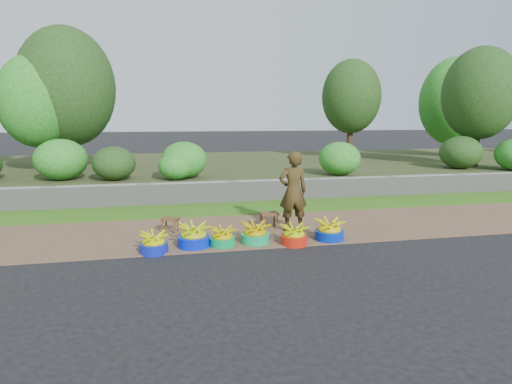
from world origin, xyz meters
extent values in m
plane|color=black|center=(0.00, 0.00, 0.00)|extent=(120.00, 120.00, 0.00)
cube|color=brown|center=(0.00, 1.25, 0.01)|extent=(80.00, 2.50, 0.02)
cube|color=#346716|center=(0.00, 3.25, 0.02)|extent=(80.00, 1.50, 0.04)
cube|color=gray|center=(0.00, 4.10, 0.28)|extent=(80.00, 0.35, 0.55)
cube|color=#373E1E|center=(0.00, 9.00, 0.25)|extent=(80.00, 10.00, 0.50)
cylinder|color=#322315|center=(-4.68, 8.06, 1.36)|extent=(0.23, 0.23, 1.72)
ellipsoid|color=#234518|center=(-4.68, 8.06, 3.12)|extent=(2.99, 2.99, 3.74)
cylinder|color=#322315|center=(-5.47, 7.54, 1.24)|extent=(0.21, 0.21, 1.49)
ellipsoid|color=#2E8824|center=(-5.47, 7.54, 2.66)|extent=(2.24, 2.24, 2.80)
cylinder|color=#322315|center=(5.83, 9.99, 1.40)|extent=(0.24, 0.24, 1.80)
ellipsoid|color=#234518|center=(5.83, 9.99, 3.02)|extent=(2.40, 2.40, 2.99)
cylinder|color=#322315|center=(10.52, 9.77, 1.22)|extent=(0.21, 0.21, 1.45)
ellipsoid|color=#2E8824|center=(10.52, 9.77, 2.85)|extent=(3.00, 3.00, 3.75)
cylinder|color=#322315|center=(8.79, 6.17, 1.37)|extent=(0.23, 0.23, 1.73)
ellipsoid|color=#234518|center=(8.79, 6.17, 2.97)|extent=(2.48, 2.48, 3.10)
ellipsoid|color=#2E8824|center=(3.32, 5.02, 0.99)|extent=(1.22, 1.22, 0.98)
ellipsoid|color=#234518|center=(-3.05, 5.30, 0.96)|extent=(1.14, 1.14, 0.92)
ellipsoid|color=#2E8824|center=(-1.18, 5.33, 1.01)|extent=(1.27, 1.27, 1.02)
ellipsoid|color=#234518|center=(7.87, 5.72, 1.04)|extent=(1.35, 1.35, 1.08)
ellipsoid|color=#2E8824|center=(-1.41, 5.03, 0.88)|extent=(0.95, 0.95, 0.76)
ellipsoid|color=#2E8824|center=(-4.46, 5.64, 1.06)|extent=(1.39, 1.39, 1.11)
cylinder|color=#0E1CA5|center=(-1.90, 0.17, 0.08)|extent=(0.47, 0.47, 0.17)
ellipsoid|color=#B2BD00|center=(-1.90, 0.17, 0.21)|extent=(0.41, 0.41, 0.27)
cylinder|color=#051CD2|center=(-1.24, 0.35, 0.10)|extent=(0.55, 0.55, 0.20)
ellipsoid|color=#A1B308|center=(-1.24, 0.35, 0.25)|extent=(0.48, 0.48, 0.31)
cylinder|color=#048E45|center=(-0.75, 0.30, 0.08)|extent=(0.44, 0.44, 0.16)
ellipsoid|color=#AC9D00|center=(-0.75, 0.30, 0.20)|extent=(0.39, 0.39, 0.25)
cylinder|color=#109856|center=(-0.17, 0.35, 0.09)|extent=(0.51, 0.51, 0.18)
ellipsoid|color=#AA8E00|center=(-0.17, 0.35, 0.23)|extent=(0.44, 0.44, 0.29)
cylinder|color=red|center=(0.48, 0.15, 0.08)|extent=(0.47, 0.47, 0.17)
ellipsoid|color=#A6B703|center=(0.48, 0.15, 0.22)|extent=(0.41, 0.41, 0.27)
cylinder|color=#0424AD|center=(1.18, 0.27, 0.09)|extent=(0.52, 0.52, 0.19)
ellipsoid|color=#C2B404|center=(1.18, 0.27, 0.24)|extent=(0.46, 0.46, 0.30)
cube|color=#50331B|center=(-1.62, 1.34, 0.28)|extent=(0.39, 0.35, 0.04)
cylinder|color=#50331B|center=(-1.76, 1.32, 0.14)|extent=(0.03, 0.03, 0.24)
cylinder|color=#50331B|center=(-1.54, 1.22, 0.14)|extent=(0.03, 0.03, 0.24)
cylinder|color=#50331B|center=(-1.70, 1.47, 0.14)|extent=(0.03, 0.03, 0.24)
cylinder|color=#50331B|center=(-1.47, 1.37, 0.14)|extent=(0.03, 0.03, 0.24)
cube|color=#50331B|center=(0.30, 1.29, 0.31)|extent=(0.36, 0.28, 0.04)
cylinder|color=#50331B|center=(0.17, 1.19, 0.15)|extent=(0.04, 0.04, 0.27)
cylinder|color=#50331B|center=(0.44, 1.20, 0.15)|extent=(0.04, 0.04, 0.27)
cylinder|color=#50331B|center=(0.16, 1.37, 0.15)|extent=(0.04, 0.04, 0.27)
cylinder|color=#50331B|center=(0.43, 1.38, 0.15)|extent=(0.04, 0.04, 0.27)
imported|color=black|center=(0.70, 0.99, 0.79)|extent=(0.57, 0.38, 1.54)
camera|label=1|loc=(-1.62, -6.74, 2.20)|focal=30.00mm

